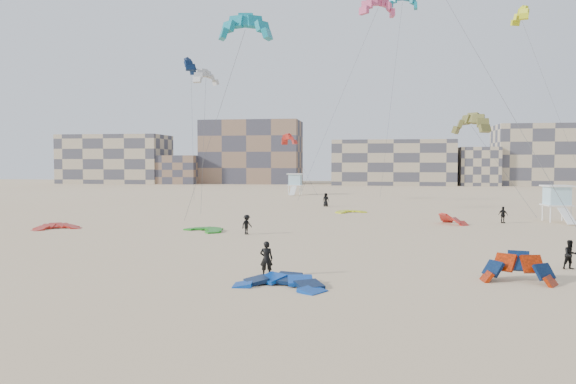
# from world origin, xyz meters

# --- Properties ---
(ground) EXTENTS (320.00, 320.00, 0.00)m
(ground) POSITION_xyz_m (0.00, 0.00, 0.00)
(ground) COLOR beige
(ground) RESTS_ON ground
(kite_ground_blue) EXTENTS (5.01, 5.18, 1.62)m
(kite_ground_blue) POSITION_xyz_m (0.83, 1.40, 0.00)
(kite_ground_blue) COLOR #073CB8
(kite_ground_blue) RESTS_ON ground
(kite_ground_orange) EXTENTS (4.19, 4.15, 3.49)m
(kite_ground_orange) POSITION_xyz_m (12.40, 4.19, 0.00)
(kite_ground_orange) COLOR red
(kite_ground_orange) RESTS_ON ground
(kite_ground_red) EXTENTS (5.39, 5.45, 1.59)m
(kite_ground_red) POSITION_xyz_m (-23.10, 21.63, 0.00)
(kite_ground_red) COLOR #BB421C
(kite_ground_red) RESTS_ON ground
(kite_ground_green) EXTENTS (5.20, 5.25, 0.64)m
(kite_ground_green) POSITION_xyz_m (-9.38, 22.14, 0.00)
(kite_ground_green) COLOR #20931D
(kite_ground_green) RESTS_ON ground
(kite_ground_red_far) EXTENTS (4.48, 4.38, 3.10)m
(kite_ground_red_far) POSITION_xyz_m (12.81, 31.29, 0.00)
(kite_ground_red_far) COLOR #BB421C
(kite_ground_red_far) RESTS_ON ground
(kite_ground_yellow) EXTENTS (4.79, 4.87, 0.60)m
(kite_ground_yellow) POSITION_xyz_m (2.43, 42.35, 0.00)
(kite_ground_yellow) COLOR #DFF00F
(kite_ground_yellow) RESTS_ON ground
(kitesurfer_main) EXTENTS (0.73, 0.52, 1.87)m
(kitesurfer_main) POSITION_xyz_m (-0.32, 3.74, 0.94)
(kitesurfer_main) COLOR black
(kitesurfer_main) RESTS_ON ground
(kitesurfer_b) EXTENTS (0.91, 0.78, 1.65)m
(kitesurfer_b) POSITION_xyz_m (16.17, 8.29, 0.82)
(kitesurfer_b) COLOR black
(kitesurfer_b) RESTS_ON ground
(kitesurfer_c) EXTENTS (1.09, 1.22, 1.65)m
(kitesurfer_c) POSITION_xyz_m (-5.25, 20.51, 0.82)
(kitesurfer_c) COLOR black
(kitesurfer_c) RESTS_ON ground
(kitesurfer_d) EXTENTS (0.99, 0.93, 1.65)m
(kitesurfer_d) POSITION_xyz_m (17.87, 32.88, 0.82)
(kitesurfer_d) COLOR black
(kitesurfer_d) RESTS_ON ground
(kitesurfer_e) EXTENTS (1.06, 0.90, 1.85)m
(kitesurfer_e) POSITION_xyz_m (-1.32, 51.37, 0.92)
(kitesurfer_e) COLOR black
(kitesurfer_e) RESTS_ON ground
(kite_fly_teal_a) EXTENTS (8.33, 5.08, 16.93)m
(kite_fly_teal_a) POSITION_xyz_m (-4.79, 18.27, 16.36)
(kite_fly_teal_a) COLOR teal
(kite_fly_teal_a) RESTS_ON ground
(kite_fly_grey) EXTENTS (4.69, 12.16, 15.91)m
(kite_fly_grey) POSITION_xyz_m (-13.88, 37.40, 15.60)
(kite_fly_grey) COLOR silver
(kite_fly_grey) RESTS_ON ground
(kite_fly_pink) EXTENTS (13.13, 5.70, 25.19)m
(kite_fly_pink) POSITION_xyz_m (5.52, 45.48, 24.90)
(kite_fly_pink) COLOR pink
(kite_fly_pink) RESTS_ON ground
(kite_fly_olive) EXTENTS (8.07, 5.66, 10.07)m
(kite_fly_olive) POSITION_xyz_m (14.35, 31.04, 9.55)
(kite_fly_olive) COLOR brown
(kite_fly_olive) RESTS_ON ground
(kite_fly_yellow) EXTENTS (10.97, 4.00, 24.83)m
(kite_fly_yellow) POSITION_xyz_m (23.31, 50.59, 24.43)
(kite_fly_yellow) COLOR #DFF00F
(kite_fly_yellow) RESTS_ON ground
(kite_fly_navy) EXTENTS (4.56, 6.17, 19.79)m
(kite_fly_navy) POSITION_xyz_m (-19.93, 50.15, 19.16)
(kite_fly_navy) COLOR #0A2042
(kite_fly_navy) RESTS_ON ground
(kite_fly_teal_b) EXTENTS (5.42, 4.94, 28.56)m
(kite_fly_teal_b) POSITION_xyz_m (8.89, 55.75, 28.30)
(kite_fly_teal_b) COLOR teal
(kite_fly_teal_b) RESTS_ON ground
(kite_fly_red) EXTENTS (7.07, 4.79, 9.78)m
(kite_fly_red) POSITION_xyz_m (-8.02, 61.84, 9.49)
(kite_fly_red) COLOR #BB421C
(kite_fly_red) RESTS_ON ground
(lifeguard_tower_near) EXTENTS (2.87, 5.19, 3.70)m
(lifeguard_tower_near) POSITION_xyz_m (23.55, 35.17, 1.84)
(lifeguard_tower_near) COLOR white
(lifeguard_tower_near) RESTS_ON ground
(lifeguard_tower_far) EXTENTS (2.88, 5.43, 3.96)m
(lifeguard_tower_far) POSITION_xyz_m (-9.41, 78.58, 1.96)
(lifeguard_tower_far) COLOR white
(lifeguard_tower_far) RESTS_ON ground
(condo_west_a) EXTENTS (30.00, 15.00, 14.00)m
(condo_west_a) POSITION_xyz_m (-70.00, 130.00, 7.00)
(condo_west_a) COLOR tan
(condo_west_a) RESTS_ON ground
(condo_west_b) EXTENTS (28.00, 14.00, 18.00)m
(condo_west_b) POSITION_xyz_m (-30.00, 134.00, 9.00)
(condo_west_b) COLOR #7E604C
(condo_west_b) RESTS_ON ground
(condo_mid) EXTENTS (32.00, 16.00, 12.00)m
(condo_mid) POSITION_xyz_m (10.00, 130.00, 6.00)
(condo_mid) COLOR tan
(condo_mid) RESTS_ON ground
(condo_east) EXTENTS (26.00, 14.00, 16.00)m
(condo_east) POSITION_xyz_m (50.00, 132.00, 8.00)
(condo_east) COLOR tan
(condo_east) RESTS_ON ground
(condo_fill_left) EXTENTS (12.00, 10.00, 8.00)m
(condo_fill_left) POSITION_xyz_m (-50.00, 128.00, 4.00)
(condo_fill_left) COLOR #7E604C
(condo_fill_left) RESTS_ON ground
(condo_fill_right) EXTENTS (10.00, 10.00, 10.00)m
(condo_fill_right) POSITION_xyz_m (32.00, 128.00, 5.00)
(condo_fill_right) COLOR tan
(condo_fill_right) RESTS_ON ground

